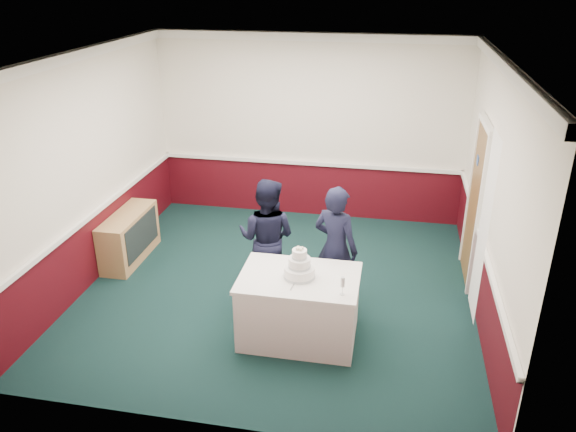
% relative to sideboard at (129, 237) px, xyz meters
% --- Properties ---
extents(ground, '(5.00, 5.00, 0.00)m').
position_rel_sideboard_xyz_m(ground, '(2.28, -0.40, -0.35)').
color(ground, black).
rests_on(ground, ground).
extents(room_shell, '(5.00, 5.00, 3.00)m').
position_rel_sideboard_xyz_m(room_shell, '(2.36, 0.21, 1.62)').
color(room_shell, silver).
rests_on(room_shell, ground).
extents(sideboard, '(0.41, 1.20, 0.70)m').
position_rel_sideboard_xyz_m(sideboard, '(0.00, 0.00, 0.00)').
color(sideboard, '#A58650').
rests_on(sideboard, ground).
extents(cake_table, '(1.32, 0.92, 0.79)m').
position_rel_sideboard_xyz_m(cake_table, '(2.72, -1.40, 0.05)').
color(cake_table, white).
rests_on(cake_table, ground).
extents(wedding_cake, '(0.35, 0.35, 0.36)m').
position_rel_sideboard_xyz_m(wedding_cake, '(2.72, -1.40, 0.55)').
color(wedding_cake, white).
rests_on(wedding_cake, cake_table).
extents(cake_knife, '(0.04, 0.22, 0.00)m').
position_rel_sideboard_xyz_m(cake_knife, '(2.69, -1.60, 0.44)').
color(cake_knife, silver).
rests_on(cake_knife, cake_table).
extents(champagne_flute, '(0.05, 0.05, 0.21)m').
position_rel_sideboard_xyz_m(champagne_flute, '(3.22, -1.68, 0.58)').
color(champagne_flute, silver).
rests_on(champagne_flute, cake_table).
extents(person_man, '(0.83, 0.69, 1.57)m').
position_rel_sideboard_xyz_m(person_man, '(2.15, -0.53, 0.43)').
color(person_man, black).
rests_on(person_man, ground).
extents(person_woman, '(0.69, 0.58, 1.60)m').
position_rel_sideboard_xyz_m(person_woman, '(3.04, -0.68, 0.45)').
color(person_woman, black).
rests_on(person_woman, ground).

